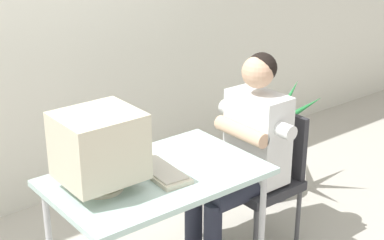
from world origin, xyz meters
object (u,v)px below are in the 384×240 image
office_chair (266,171)px  potted_plant (270,150)px  person_seated (244,150)px  desk (157,184)px  crt_monitor (100,147)px  keyboard (156,168)px

office_chair → potted_plant: bearing=40.9°
person_seated → potted_plant: size_ratio=1.47×
desk → potted_plant: size_ratio=1.31×
crt_monitor → office_chair: (1.17, -0.01, -0.49)m
crt_monitor → desk: bearing=-6.5°
office_chair → potted_plant: (0.44, 0.38, -0.11)m
desk → potted_plant: 1.40m
desk → crt_monitor: bearing=173.5°
desk → keyboard: 0.08m
crt_monitor → person_seated: size_ratio=0.32×
crt_monitor → keyboard: 0.40m
potted_plant → desk: bearing=-162.4°
person_seated → office_chair: bearing=-0.0°
desk → potted_plant: (1.31, 0.41, -0.31)m
desk → office_chair: bearing=1.9°
office_chair → person_seated: bearing=180.0°
desk → keyboard: bearing=58.5°
crt_monitor → office_chair: crt_monitor is taller
desk → office_chair: (0.86, 0.03, -0.20)m
crt_monitor → office_chair: size_ratio=0.47×
desk → person_seated: bearing=2.5°
desk → potted_plant: bearing=17.6°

